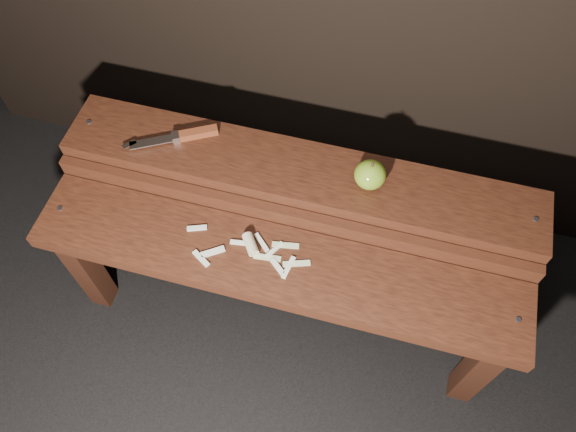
% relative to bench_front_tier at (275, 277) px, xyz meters
% --- Properties ---
extents(ground, '(60.00, 60.00, 0.00)m').
position_rel_bench_front_tier_xyz_m(ground, '(0.00, 0.06, -0.35)').
color(ground, black).
extents(bench_front_tier, '(1.20, 0.20, 0.42)m').
position_rel_bench_front_tier_xyz_m(bench_front_tier, '(0.00, 0.00, 0.00)').
color(bench_front_tier, black).
rests_on(bench_front_tier, ground).
extents(bench_rear_tier, '(1.20, 0.21, 0.50)m').
position_rel_bench_front_tier_xyz_m(bench_rear_tier, '(0.00, 0.23, 0.06)').
color(bench_rear_tier, black).
rests_on(bench_rear_tier, ground).
extents(apple, '(0.08, 0.08, 0.08)m').
position_rel_bench_front_tier_xyz_m(apple, '(0.17, 0.23, 0.18)').
color(apple, olive).
rests_on(apple, bench_rear_tier).
extents(knife, '(0.22, 0.13, 0.02)m').
position_rel_bench_front_tier_xyz_m(knife, '(-0.30, 0.25, 0.16)').
color(knife, brown).
rests_on(knife, bench_rear_tier).
extents(apple_scraps, '(0.32, 0.12, 0.03)m').
position_rel_bench_front_tier_xyz_m(apple_scraps, '(-0.06, 0.02, 0.07)').
color(apple_scraps, beige).
rests_on(apple_scraps, bench_front_tier).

